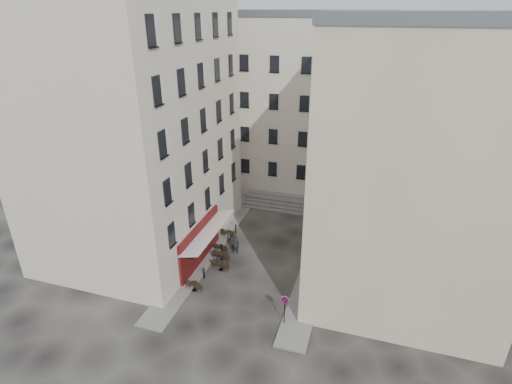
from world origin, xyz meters
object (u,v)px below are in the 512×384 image
at_px(bistro_table_b, 221,265).
at_px(no_parking_sign, 285,305).
at_px(bistro_table_a, 194,286).
at_px(pedestrian, 235,244).

bearing_deg(bistro_table_b, no_parking_sign, -35.14).
relative_size(bistro_table_a, bistro_table_b, 0.91).
distance_m(bistro_table_a, bistro_table_b, 3.04).
bearing_deg(bistro_table_a, no_parking_sign, -11.25).
bearing_deg(bistro_table_b, pedestrian, 84.80).
xyz_separation_m(no_parking_sign, bistro_table_a, (-7.03, 1.40, -1.17)).
xyz_separation_m(bistro_table_a, bistro_table_b, (0.92, 2.90, 0.04)).
bearing_deg(bistro_table_a, pedestrian, 78.10).
xyz_separation_m(bistro_table_b, pedestrian, (0.23, 2.57, 0.44)).
distance_m(no_parking_sign, pedestrian, 9.06).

